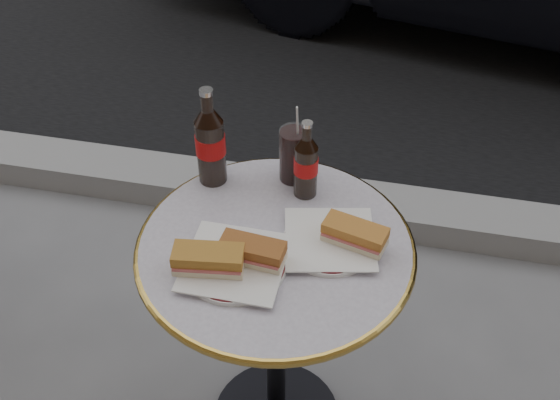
% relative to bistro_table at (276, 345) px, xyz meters
% --- Properties ---
extents(curb, '(40.00, 0.20, 0.12)m').
position_rel_bistro_table_xyz_m(curb, '(0.00, 0.90, -0.32)').
color(curb, gray).
rests_on(curb, ground).
extents(bistro_table, '(0.62, 0.62, 0.73)m').
position_rel_bistro_table_xyz_m(bistro_table, '(0.00, 0.00, 0.00)').
color(bistro_table, '#BAB2C4').
rests_on(bistro_table, ground).
extents(plate_left, '(0.26, 0.26, 0.01)m').
position_rel_bistro_table_xyz_m(plate_left, '(-0.07, -0.08, 0.37)').
color(plate_left, silver).
rests_on(plate_left, bistro_table).
extents(plate_right, '(0.21, 0.21, 0.01)m').
position_rel_bistro_table_xyz_m(plate_right, '(0.12, 0.03, 0.37)').
color(plate_right, white).
rests_on(plate_right, bistro_table).
extents(sandwich_left_a, '(0.16, 0.09, 0.05)m').
position_rel_bistro_table_xyz_m(sandwich_left_a, '(-0.12, -0.11, 0.40)').
color(sandwich_left_a, '#AC732B').
rests_on(sandwich_left_a, plate_left).
extents(sandwich_left_b, '(0.14, 0.08, 0.05)m').
position_rel_bistro_table_xyz_m(sandwich_left_b, '(-0.03, -0.07, 0.40)').
color(sandwich_left_b, brown).
rests_on(sandwich_left_b, plate_left).
extents(sandwich_right, '(0.15, 0.10, 0.05)m').
position_rel_bistro_table_xyz_m(sandwich_right, '(0.17, 0.03, 0.40)').
color(sandwich_right, '#B6712E').
rests_on(sandwich_right, plate_right).
extents(cola_bottle_left, '(0.10, 0.10, 0.26)m').
position_rel_bistro_table_xyz_m(cola_bottle_left, '(-0.19, 0.19, 0.49)').
color(cola_bottle_left, black).
rests_on(cola_bottle_left, bistro_table).
extents(cola_bottle_right, '(0.07, 0.07, 0.21)m').
position_rel_bistro_table_xyz_m(cola_bottle_right, '(0.03, 0.18, 0.47)').
color(cola_bottle_right, black).
rests_on(cola_bottle_right, bistro_table).
extents(cola_glass, '(0.08, 0.08, 0.14)m').
position_rel_bistro_table_xyz_m(cola_glass, '(-0.01, 0.23, 0.44)').
color(cola_glass, black).
rests_on(cola_glass, bistro_table).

